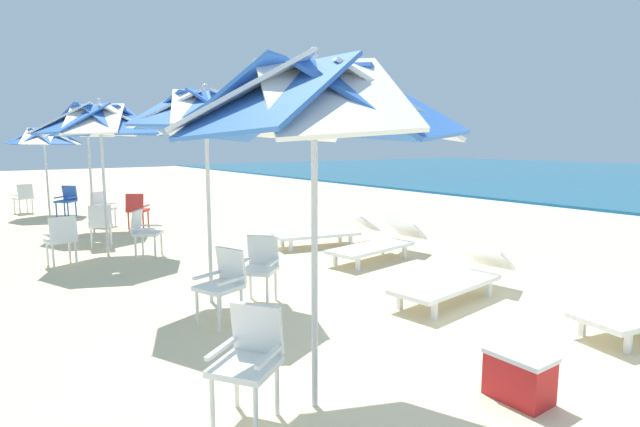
% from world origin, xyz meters
% --- Properties ---
extents(ground_plane, '(80.00, 80.00, 0.00)m').
position_xyz_m(ground_plane, '(0.00, 0.00, 0.00)').
color(ground_plane, beige).
extents(beach_umbrella_0, '(2.23, 2.23, 2.76)m').
position_xyz_m(beach_umbrella_0, '(-0.16, -2.69, 2.35)').
color(beach_umbrella_0, silver).
rests_on(beach_umbrella_0, ground).
extents(plastic_chair_0, '(0.62, 0.63, 0.87)m').
position_xyz_m(plastic_chair_0, '(-0.31, -3.18, 0.50)').
color(plastic_chair_0, white).
rests_on(plastic_chair_0, ground).
extents(beach_umbrella_1, '(1.98, 1.98, 2.80)m').
position_xyz_m(beach_umbrella_1, '(-3.08, -2.29, 2.44)').
color(beach_umbrella_1, silver).
rests_on(beach_umbrella_1, ground).
extents(plastic_chair_1, '(0.63, 0.63, 0.87)m').
position_xyz_m(plastic_chair_1, '(-2.72, -1.75, 0.50)').
color(plastic_chair_1, white).
rests_on(plastic_chair_1, ground).
extents(plastic_chair_2, '(0.56, 0.58, 0.87)m').
position_xyz_m(plastic_chair_2, '(-2.29, -2.48, 0.50)').
color(plastic_chair_2, white).
rests_on(plastic_chair_2, ground).
extents(beach_umbrella_2, '(2.25, 2.25, 2.85)m').
position_xyz_m(beach_umbrella_2, '(-6.76, -2.72, 2.45)').
color(beach_umbrella_2, silver).
rests_on(beach_umbrella_2, ground).
extents(plastic_chair_3, '(0.54, 0.51, 0.87)m').
position_xyz_m(plastic_chair_3, '(-7.57, -2.65, 0.50)').
color(plastic_chair_3, white).
rests_on(plastic_chair_3, ground).
extents(plastic_chair_4, '(0.51, 0.49, 0.87)m').
position_xyz_m(plastic_chair_4, '(-6.32, -3.54, 0.50)').
color(plastic_chair_4, white).
rests_on(plastic_chair_4, ground).
extents(plastic_chair_5, '(0.62, 0.63, 0.87)m').
position_xyz_m(plastic_chair_5, '(-6.23, -2.20, 0.50)').
color(plastic_chair_5, white).
rests_on(plastic_chair_5, ground).
extents(beach_umbrella_3, '(2.20, 2.20, 2.84)m').
position_xyz_m(beach_umbrella_3, '(-9.57, -2.38, 2.44)').
color(beach_umbrella_3, silver).
rests_on(beach_umbrella_3, ground).
extents(plastic_chair_6, '(0.61, 0.60, 0.87)m').
position_xyz_m(plastic_chair_6, '(-10.30, -2.03, 0.50)').
color(plastic_chair_6, white).
rests_on(plastic_chair_6, ground).
extents(plastic_chair_7, '(0.63, 0.62, 0.87)m').
position_xyz_m(plastic_chair_7, '(-9.39, -1.43, 0.50)').
color(plastic_chair_7, red).
rests_on(plastic_chair_7, ground).
extents(beach_umbrella_4, '(1.97, 1.97, 2.57)m').
position_xyz_m(beach_umbrella_4, '(-13.31, -2.81, 2.21)').
color(beach_umbrella_4, silver).
rests_on(beach_umbrella_4, ground).
extents(plastic_chair_8, '(0.63, 0.63, 0.87)m').
position_xyz_m(plastic_chair_8, '(-12.59, -2.44, 0.50)').
color(plastic_chair_8, blue).
rests_on(plastic_chair_8, ground).
extents(plastic_chair_9, '(0.57, 0.55, 0.87)m').
position_xyz_m(plastic_chair_9, '(-14.08, -3.36, 0.50)').
color(plastic_chair_9, white).
rests_on(plastic_chair_9, ground).
extents(sun_lounger_1, '(0.88, 2.20, 0.62)m').
position_xyz_m(sun_lounger_1, '(-1.28, 0.39, 0.28)').
color(sun_lounger_1, white).
rests_on(sun_lounger_1, ground).
extents(sun_lounger_2, '(0.93, 2.21, 0.62)m').
position_xyz_m(sun_lounger_2, '(-3.56, 1.11, 0.28)').
color(sun_lounger_2, white).
rests_on(sun_lounger_2, ground).
extents(sun_lounger_3, '(1.10, 2.23, 0.62)m').
position_xyz_m(sun_lounger_3, '(-5.10, 1.08, 0.28)').
color(sun_lounger_3, white).
rests_on(sun_lounger_3, ground).
extents(cooler_box, '(0.50, 0.34, 0.40)m').
position_xyz_m(cooler_box, '(0.73, -1.28, 0.20)').
color(cooler_box, red).
rests_on(cooler_box, ground).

